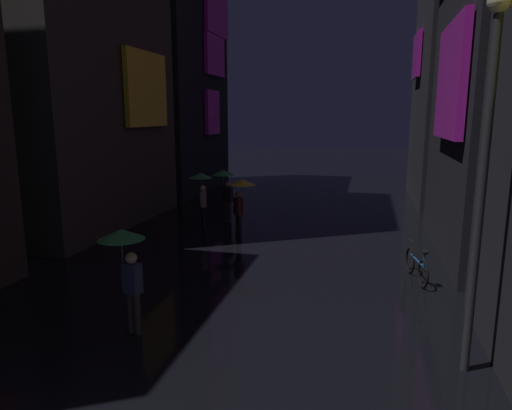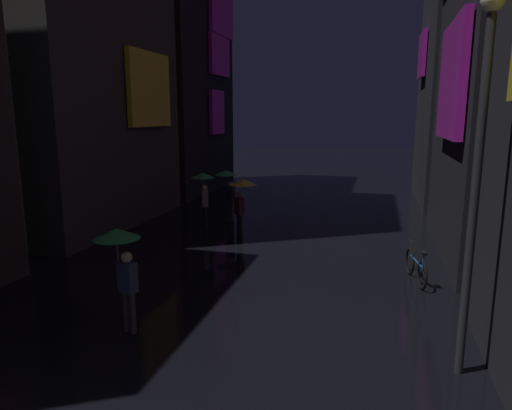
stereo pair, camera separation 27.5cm
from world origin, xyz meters
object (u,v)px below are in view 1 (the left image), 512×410
pedestrian_near_crossing_green (225,181)px  pedestrian_far_right_green (125,252)px  streetlamp_right_near (486,149)px  bicycle_parked_at_storefront (417,266)px  pedestrian_midstreet_left_yellow (241,192)px  pedestrian_midstreet_centre_green (201,185)px

pedestrian_near_crossing_green → pedestrian_far_right_green: size_ratio=1.00×
pedestrian_near_crossing_green → streetlamp_right_near: 12.08m
pedestrian_near_crossing_green → pedestrian_far_right_green: same height
pedestrian_far_right_green → streetlamp_right_near: size_ratio=0.35×
pedestrian_near_crossing_green → bicycle_parked_at_storefront: (6.86, -5.09, -1.28)m
bicycle_parked_at_storefront → streetlamp_right_near: 5.50m
bicycle_parked_at_storefront → streetlamp_right_near: (0.40, -4.34, 3.36)m
pedestrian_far_right_green → streetlamp_right_near: 6.56m
pedestrian_near_crossing_green → streetlamp_right_near: bearing=-52.4°
bicycle_parked_at_storefront → pedestrian_midstreet_left_yellow: bearing=153.3°
pedestrian_near_crossing_green → pedestrian_far_right_green: bearing=-83.8°
pedestrian_near_crossing_green → bicycle_parked_at_storefront: size_ratio=1.18×
pedestrian_far_right_green → streetlamp_right_near: (6.22, 0.14, 2.08)m
pedestrian_midstreet_centre_green → streetlamp_right_near: (7.84, -8.33, 2.08)m
pedestrian_midstreet_left_yellow → bicycle_parked_at_storefront: 6.34m
pedestrian_midstreet_left_yellow → streetlamp_right_near: 9.51m
pedestrian_near_crossing_green → pedestrian_midstreet_centre_green: size_ratio=1.00×
pedestrian_near_crossing_green → bicycle_parked_at_storefront: bearing=-36.6°
pedestrian_midstreet_centre_green → bicycle_parked_at_storefront: 8.55m
pedestrian_far_right_green → pedestrian_midstreet_centre_green: same height
streetlamp_right_near → pedestrian_midstreet_left_yellow: bearing=129.8°
streetlamp_right_near → pedestrian_far_right_green: bearing=-178.7°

